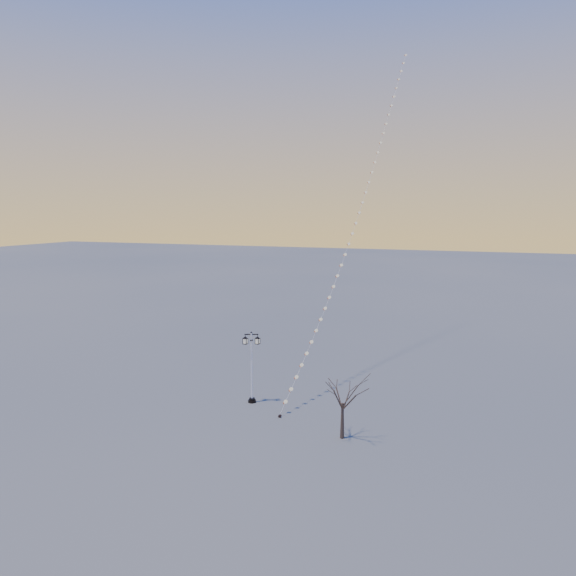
% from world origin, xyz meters
% --- Properties ---
extents(ground, '(300.00, 300.00, 0.00)m').
position_xyz_m(ground, '(0.00, 0.00, 0.00)').
color(ground, '#575A57').
rests_on(ground, ground).
extents(street_lamp, '(1.18, 0.72, 4.88)m').
position_xyz_m(street_lamp, '(-0.45, 3.40, 2.70)').
color(street_lamp, black).
rests_on(street_lamp, ground).
extents(bare_tree, '(2.28, 2.28, 3.78)m').
position_xyz_m(bare_tree, '(6.71, -0.02, 2.63)').
color(bare_tree, '#362A21').
rests_on(bare_tree, ground).
extents(kite_train, '(3.43, 29.03, 29.05)m').
position_xyz_m(kite_train, '(3.69, 15.80, 14.40)').
color(kite_train, black).
rests_on(kite_train, ground).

